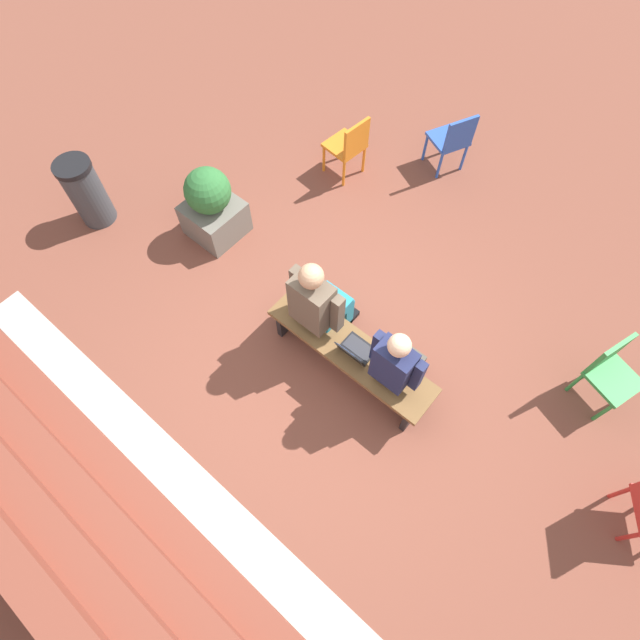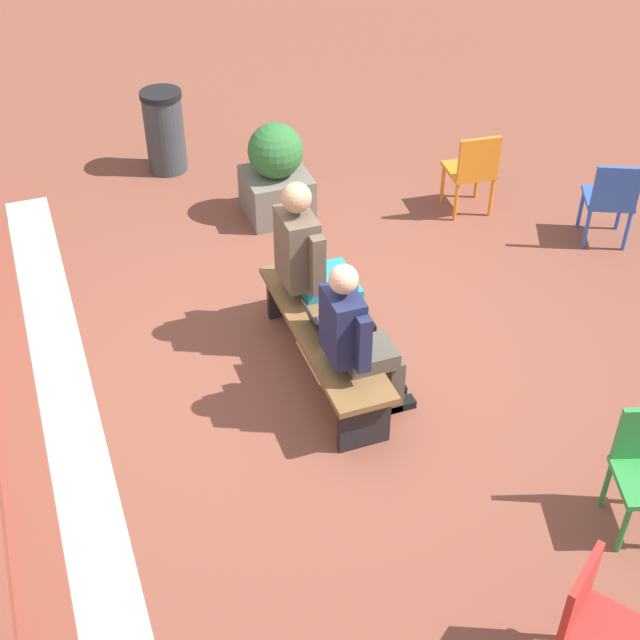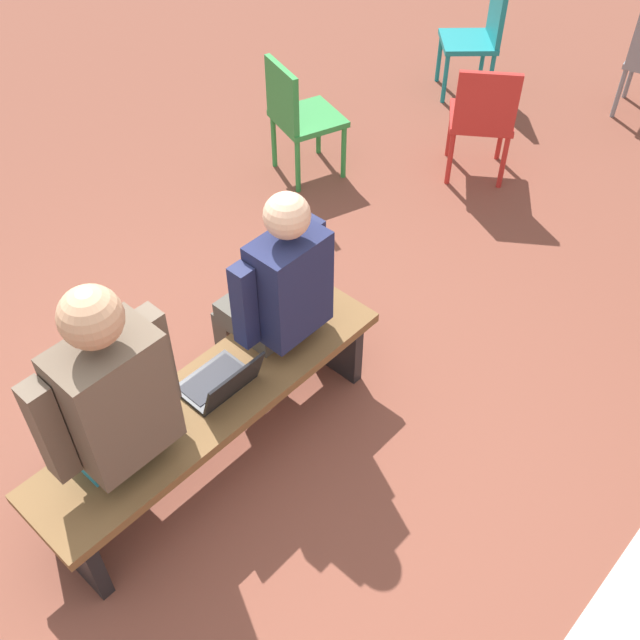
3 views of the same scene
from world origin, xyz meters
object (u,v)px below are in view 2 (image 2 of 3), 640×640
laptop (324,326)px  plastic_chair_near_bench_right (473,168)px  person_student (356,336)px  planter (276,174)px  plastic_chair_far_right (611,197)px  plastic_chair_far_left (595,622)px  litter_bin (165,131)px  bench (323,337)px  person_adult (312,259)px

laptop → plastic_chair_near_bench_right: size_ratio=0.38×
person_student → plastic_chair_near_bench_right: person_student is taller
plastic_chair_near_bench_right → planter: size_ratio=0.89×
plastic_chair_far_right → plastic_chair_far_left: same height
litter_bin → plastic_chair_far_right: bearing=-128.8°
bench → plastic_chair_far_left: (-2.80, -0.45, 0.13)m
plastic_chair_far_right → plastic_chair_far_left: (-3.63, 2.60, 0.00)m
bench → person_student: size_ratio=1.39×
bench → plastic_chair_far_right: bearing=-74.8°
bench → plastic_chair_far_right: 3.16m
plastic_chair_near_bench_right → planter: planter is taller
plastic_chair_near_bench_right → plastic_chair_far_left: (-4.54, 1.69, 0.00)m
plastic_chair_far_right → litter_bin: 4.43m
laptop → plastic_chair_far_left: bearing=-170.4°
laptop → plastic_chair_far_right: plastic_chair_far_right is taller
plastic_chair_far_right → laptop: bearing=106.1°
person_student → plastic_chair_far_right: person_student is taller
laptop → plastic_chair_far_right: 3.19m
plastic_chair_far_right → planter: size_ratio=0.89×
person_student → person_adult: size_ratio=0.92×
bench → planter: size_ratio=1.91×
plastic_chair_far_right → litter_bin: bearing=51.2°
person_adult → planter: 1.94m
person_student → litter_bin: size_ratio=1.51×
person_student → plastic_chair_far_left: (-2.33, -0.39, -0.22)m
person_adult → plastic_chair_far_right: (0.38, -2.98, -0.26)m
planter → litter_bin: planter is taller
plastic_chair_far_left → litter_bin: litter_bin is taller
plastic_chair_near_bench_right → litter_bin: litter_bin is taller
plastic_chair_far_right → litter_bin: litter_bin is taller
bench → plastic_chair_near_bench_right: plastic_chair_near_bench_right is taller
litter_bin → plastic_chair_near_bench_right: bearing=-126.3°
laptop → plastic_chair_far_left: size_ratio=0.38×
person_adult → planter: (1.89, -0.32, -0.31)m
person_adult → plastic_chair_near_bench_right: person_adult is taller
litter_bin → plastic_chair_far_left: bearing=-172.4°
plastic_chair_far_left → person_student: bearing=9.4°
laptop → planter: bearing=-9.5°
plastic_chair_far_right → person_student: bearing=113.5°
plastic_chair_far_right → plastic_chair_near_bench_right: 1.28m
bench → person_student: person_student is taller
bench → person_student: 0.59m
bench → litter_bin: 3.63m
bench → plastic_chair_near_bench_right: bearing=-50.9°
person_student → laptop: (0.42, 0.08, -0.20)m
plastic_chair_far_left → planter: size_ratio=0.89×
person_student → planter: (2.81, -0.33, -0.26)m
person_adult → plastic_chair_far_right: size_ratio=1.68×
bench → plastic_chair_near_bench_right: (1.74, -2.14, 0.13)m
laptop → person_adult: bearing=-9.3°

